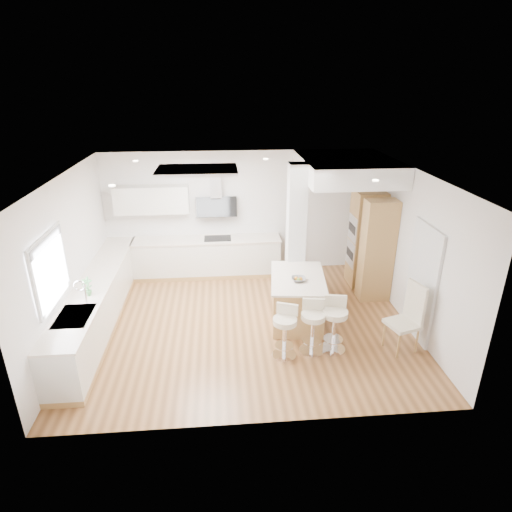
{
  "coord_description": "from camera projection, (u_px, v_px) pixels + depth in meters",
  "views": [
    {
      "loc": [
        -0.41,
        -6.88,
        4.27
      ],
      "look_at": [
        0.21,
        0.4,
        1.2
      ],
      "focal_mm": 30.0,
      "sensor_mm": 36.0,
      "label": 1
    }
  ],
  "objects": [
    {
      "name": "bar_stool_c",
      "position": [
        334.0,
        322.0,
        7.05
      ],
      "size": [
        0.5,
        0.5,
        0.96
      ],
      "rotation": [
        0.0,
        0.0,
        -0.19
      ],
      "color": "white",
      "rests_on": "ground"
    },
    {
      "name": "wall_right",
      "position": [
        412.0,
        249.0,
        7.7
      ],
      "size": [
        0.04,
        5.0,
        2.8
      ],
      "primitive_type": "cube",
      "color": "silver",
      "rests_on": "ground"
    },
    {
      "name": "counter_back",
      "position": [
        200.0,
        247.0,
        9.71
      ],
      "size": [
        3.62,
        0.63,
        2.5
      ],
      "color": "tan",
      "rests_on": "ground"
    },
    {
      "name": "counter_left",
      "position": [
        99.0,
        302.0,
        7.83
      ],
      "size": [
        0.63,
        4.5,
        1.35
      ],
      "color": "tan",
      "rests_on": "ground"
    },
    {
      "name": "bar_stool_a",
      "position": [
        285.0,
        329.0,
        6.9
      ],
      "size": [
        0.53,
        0.53,
        0.9
      ],
      "rotation": [
        0.0,
        0.0,
        -0.39
      ],
      "color": "white",
      "rests_on": "ground"
    },
    {
      "name": "peninsula",
      "position": [
        297.0,
        298.0,
        7.98
      ],
      "size": [
        1.14,
        1.57,
        0.96
      ],
      "rotation": [
        0.0,
        0.0,
        -0.12
      ],
      "color": "tan",
      "rests_on": "ground"
    },
    {
      "name": "bar_stool_b",
      "position": [
        313.0,
        324.0,
        7.02
      ],
      "size": [
        0.47,
        0.47,
        0.92
      ],
      "rotation": [
        0.0,
        0.0,
        -0.16
      ],
      "color": "white",
      "rests_on": "ground"
    },
    {
      "name": "doorway_right",
      "position": [
        422.0,
        284.0,
        7.3
      ],
      "size": [
        0.05,
        1.0,
        2.1
      ],
      "color": "#464037",
      "rests_on": "ground"
    },
    {
      "name": "skylight",
      "position": [
        197.0,
        170.0,
        7.42
      ],
      "size": [
        4.1,
        2.1,
        0.06
      ],
      "color": "silver",
      "rests_on": "ground"
    },
    {
      "name": "oven_column",
      "position": [
        370.0,
        243.0,
        8.94
      ],
      "size": [
        0.63,
        1.21,
        2.1
      ],
      "color": "tan",
      "rests_on": "ground"
    },
    {
      "name": "dining_chair",
      "position": [
        409.0,
        315.0,
        7.05
      ],
      "size": [
        0.58,
        0.58,
        1.2
      ],
      "rotation": [
        0.0,
        0.0,
        0.3
      ],
      "color": "beige",
      "rests_on": "ground"
    },
    {
      "name": "window_left",
      "position": [
        49.0,
        266.0,
        6.29
      ],
      "size": [
        0.06,
        1.28,
        1.07
      ],
      "color": "white",
      "rests_on": "ground"
    },
    {
      "name": "pillar",
      "position": [
        296.0,
        234.0,
        8.42
      ],
      "size": [
        0.35,
        0.35,
        2.8
      ],
      "color": "silver",
      "rests_on": "ground"
    },
    {
      "name": "soffit",
      "position": [
        347.0,
        168.0,
        8.45
      ],
      "size": [
        1.78,
        2.2,
        0.4
      ],
      "color": "white",
      "rests_on": "ground"
    },
    {
      "name": "ground",
      "position": [
        246.0,
        324.0,
        8.01
      ],
      "size": [
        6.0,
        6.0,
        0.0
      ],
      "primitive_type": "plane",
      "color": "#976438",
      "rests_on": "ground"
    },
    {
      "name": "ceiling",
      "position": [
        246.0,
        324.0,
        8.01
      ],
      "size": [
        6.0,
        5.0,
        0.02
      ],
      "primitive_type": "cube",
      "color": "white",
      "rests_on": "ground"
    },
    {
      "name": "wall_back",
      "position": [
        239.0,
        213.0,
        9.76
      ],
      "size": [
        6.0,
        0.04,
        2.8
      ],
      "primitive_type": "cube",
      "color": "silver",
      "rests_on": "ground"
    },
    {
      "name": "wall_left",
      "position": [
        69.0,
        261.0,
        7.23
      ],
      "size": [
        0.04,
        5.0,
        2.8
      ],
      "primitive_type": "cube",
      "color": "silver",
      "rests_on": "ground"
    }
  ]
}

